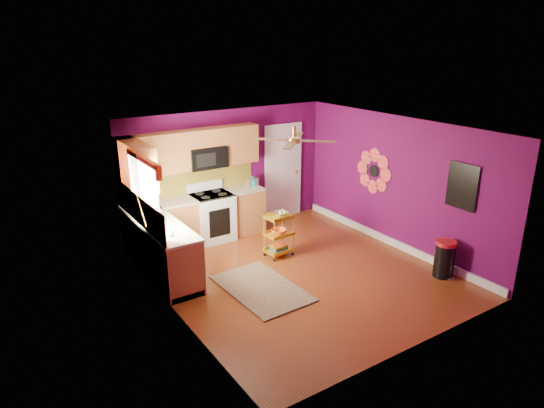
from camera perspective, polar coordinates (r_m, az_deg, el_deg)
ground at (r=8.41m, az=3.18°, el=-8.15°), size 5.00×5.00×0.00m
room_envelope at (r=7.81m, az=3.56°, el=2.61°), size 4.54×5.04×2.52m
lower_cabinets at (r=9.07m, az=-10.56°, el=-3.33°), size 2.81×2.31×0.94m
electric_range at (r=9.66m, az=-7.07°, el=-1.43°), size 0.76×0.66×1.13m
upper_cabinetry at (r=9.01m, az=-11.36°, el=5.60°), size 2.80×2.30×1.26m
left_window at (r=7.69m, az=-14.85°, el=2.53°), size 0.08×1.35×1.08m
panel_door at (r=10.65m, az=1.29°, el=3.72°), size 0.95×0.11×2.15m
right_wall_art at (r=9.09m, az=16.05°, el=3.02°), size 0.04×2.74×1.04m
ceiling_fan at (r=7.80m, az=2.61°, el=7.58°), size 1.01×1.01×0.26m
shag_rug at (r=7.91m, az=-1.27°, el=-9.87°), size 1.07×1.70×0.02m
rolling_cart at (r=8.87m, az=0.84°, el=-3.41°), size 0.51×0.39×0.88m
trash_can at (r=8.67m, az=19.62°, el=-6.09°), size 0.41×0.42×0.64m
teal_kettle at (r=9.93m, az=-2.34°, el=2.57°), size 0.18×0.18×0.21m
toaster at (r=9.93m, az=-2.34°, el=2.60°), size 0.22×0.15×0.18m
soap_bottle_a at (r=8.27m, az=-13.82°, el=-1.37°), size 0.08×0.08×0.18m
soap_bottle_b at (r=8.15m, az=-13.39°, el=-1.67°), size 0.14×0.14×0.17m
counter_dish at (r=8.60m, az=-13.68°, el=-0.98°), size 0.27×0.27×0.07m
counter_cup at (r=7.60m, az=-11.98°, el=-3.40°), size 0.13×0.13×0.10m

